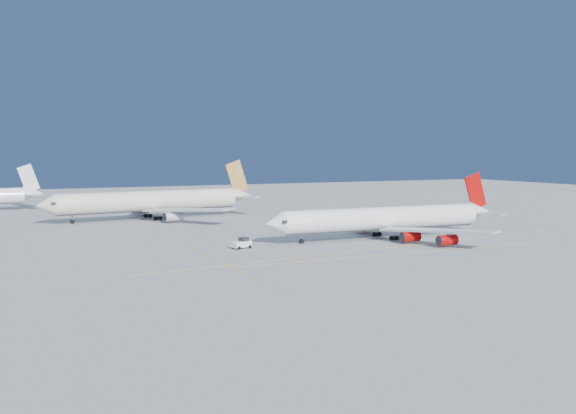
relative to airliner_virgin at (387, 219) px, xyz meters
name	(u,v)px	position (x,y,z in m)	size (l,w,h in m)	color
ground	(376,244)	(-7.58, -6.96, -4.68)	(500.00, 500.00, 0.00)	slate
taxiway_lines	(306,244)	(-22.29, -0.62, -4.67)	(118.86, 140.00, 0.02)	#F0AF0D
airliner_virgin	(387,219)	(0.00, 0.00, 0.00)	(62.81, 56.52, 15.52)	white
airliner_etihad	(154,201)	(-40.32, 67.25, 0.81)	(69.02, 63.32, 18.02)	beige
pushback_tug	(242,243)	(-37.62, -0.47, -3.59)	(4.57, 3.43, 2.35)	white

